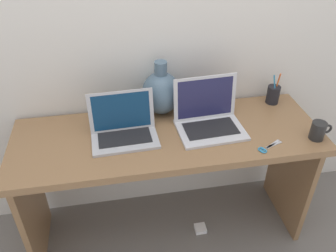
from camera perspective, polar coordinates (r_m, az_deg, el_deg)
name	(u,v)px	position (r m, az deg, el deg)	size (l,w,h in m)	color
ground_plane	(168,227)	(2.34, 0.00, -16.25)	(6.00, 6.00, 0.00)	slate
back_wall	(157,29)	(1.88, -1.77, 15.61)	(4.40, 0.04, 2.40)	silver
desk	(168,157)	(1.91, 0.00, -5.05)	(1.61, 0.55, 0.75)	olive
laptop_left	(123,126)	(1.78, -7.33, 0.04)	(0.34, 0.23, 0.23)	#B2B2B7
laptop_right	(208,115)	(1.85, 6.56, 1.82)	(0.36, 0.28, 0.26)	silver
green_vase	(161,92)	(1.92, -1.15, 5.53)	(0.21, 0.21, 0.31)	slate
coffee_mug	(318,131)	(1.91, 23.37, -0.69)	(0.11, 0.07, 0.10)	black
pen_cup	(273,94)	(2.13, 16.80, 4.98)	(0.07, 0.07, 0.19)	black
scissors	(266,148)	(1.78, 15.79, -3.49)	(0.14, 0.09, 0.01)	#B7B7BC
power_brick	(200,228)	(2.32, 5.30, -16.34)	(0.07, 0.07, 0.03)	white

